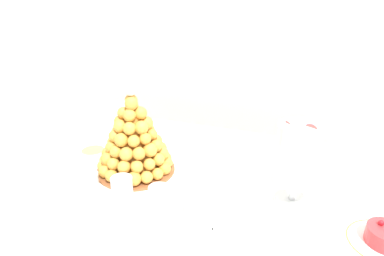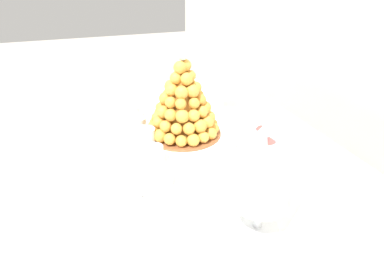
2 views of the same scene
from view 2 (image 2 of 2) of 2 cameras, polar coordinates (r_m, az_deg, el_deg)
buffet_table at (r=1.18m, az=-0.19°, el=-9.51°), size 1.49×0.98×0.78m
serving_tray at (r=1.21m, az=-1.80°, el=-1.89°), size 0.60×0.39×0.02m
croquembouche at (r=1.20m, az=-1.45°, el=3.91°), size 0.26×0.26×0.30m
dessert_cup_left at (r=1.38m, az=-9.09°, el=2.44°), size 0.05×0.05×0.05m
dessert_cup_mid_left at (r=1.28m, az=-8.43°, el=0.53°), size 0.05×0.05×0.05m
dessert_cup_centre at (r=1.18m, az=-7.34°, el=-1.45°), size 0.06×0.06×0.06m
dessert_cup_mid_right at (r=1.07m, az=-6.05°, el=-4.32°), size 0.06×0.06×0.05m
dessert_cup_right at (r=0.98m, az=-4.81°, el=-7.54°), size 0.06×0.06×0.05m
creme_brulee_ramekin at (r=1.42m, az=-2.30°, el=3.04°), size 0.09×0.09×0.02m
macaron_goblet at (r=0.78m, az=11.07°, el=-6.94°), size 0.12×0.12×0.25m
wine_glass at (r=1.43m, az=4.85°, el=7.40°), size 0.08×0.08×0.17m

